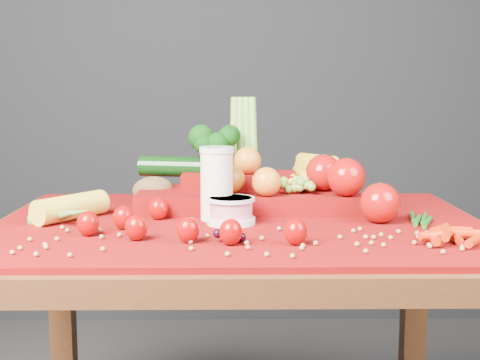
{
  "coord_description": "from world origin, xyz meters",
  "views": [
    {
      "loc": [
        -0.02,
        -1.43,
        1.05
      ],
      "look_at": [
        0.0,
        0.02,
        0.85
      ],
      "focal_mm": 50.0,
      "sensor_mm": 36.0,
      "label": 1
    }
  ],
  "objects_px": {
    "yogurt_bowl": "(231,210)",
    "produce_mound": "(262,184)",
    "milk_glass": "(217,181)",
    "table": "(240,269)"
  },
  "relations": [
    {
      "from": "milk_glass",
      "to": "yogurt_bowl",
      "type": "relative_size",
      "value": 1.54
    },
    {
      "from": "yogurt_bowl",
      "to": "produce_mound",
      "type": "distance_m",
      "value": 0.19
    },
    {
      "from": "milk_glass",
      "to": "yogurt_bowl",
      "type": "xyz_separation_m",
      "value": [
        0.03,
        -0.05,
        -0.06
      ]
    },
    {
      "from": "table",
      "to": "yogurt_bowl",
      "type": "xyz_separation_m",
      "value": [
        -0.02,
        -0.03,
        0.14
      ]
    },
    {
      "from": "table",
      "to": "milk_glass",
      "type": "bearing_deg",
      "value": 158.88
    },
    {
      "from": "table",
      "to": "produce_mound",
      "type": "height_order",
      "value": "produce_mound"
    },
    {
      "from": "table",
      "to": "yogurt_bowl",
      "type": "distance_m",
      "value": 0.14
    },
    {
      "from": "milk_glass",
      "to": "produce_mound",
      "type": "bearing_deg",
      "value": 51.06
    },
    {
      "from": "milk_glass",
      "to": "yogurt_bowl",
      "type": "bearing_deg",
      "value": -55.94
    },
    {
      "from": "yogurt_bowl",
      "to": "produce_mound",
      "type": "height_order",
      "value": "produce_mound"
    }
  ]
}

